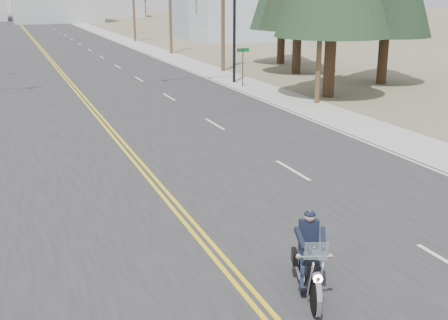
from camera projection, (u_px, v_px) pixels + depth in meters
name	position (u px, v px, depth m)	size (l,w,h in m)	color
road	(37.00, 44.00, 70.26)	(20.00, 200.00, 0.01)	#303033
sidewalk_right	(128.00, 41.00, 74.30)	(3.00, 200.00, 0.01)	#A5A5A0
traffic_mast_right	(207.00, 12.00, 38.14)	(7.10, 0.26, 7.00)	black
street_sign	(243.00, 60.00, 37.89)	(0.90, 0.06, 2.62)	black
motorcyclist	(310.00, 256.00, 11.80)	(0.98, 2.28, 1.78)	black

